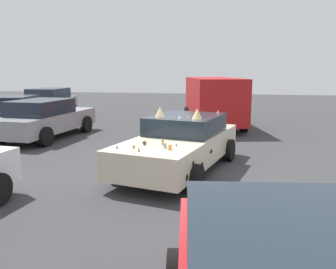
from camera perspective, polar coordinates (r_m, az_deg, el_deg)
ground_plane at (r=8.90m, az=1.90°, el=-5.78°), size 60.00×60.00×0.00m
art_car_decorated at (r=8.81m, az=2.14°, el=-1.40°), size 4.84×2.70×1.60m
parked_van_row_back_center at (r=15.84m, az=7.37°, el=5.69°), size 5.63×3.20×2.16m
parked_sedan_behind_left at (r=13.76m, az=-19.32°, el=2.49°), size 4.67×2.13×1.44m
parked_sedan_behind_right at (r=16.89m, az=-24.02°, el=3.38°), size 4.59×2.68×1.37m
parked_sedan_near_left at (r=20.14m, az=-19.18°, el=4.91°), size 4.64×2.21×1.52m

